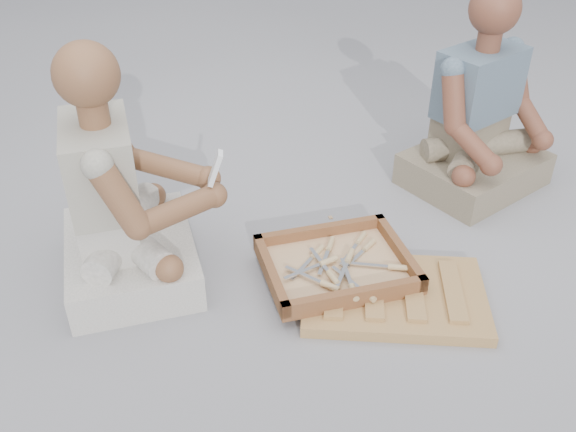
{
  "coord_description": "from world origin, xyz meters",
  "views": [
    {
      "loc": [
        0.05,
        -1.63,
        1.51
      ],
      "look_at": [
        -0.03,
        0.14,
        0.3
      ],
      "focal_mm": 40.0,
      "sensor_mm": 36.0,
      "label": 1
    }
  ],
  "objects_px": {
    "carved_panel": "(394,295)",
    "tool_tray": "(337,266)",
    "craftsman": "(121,205)",
    "companion": "(479,123)"
  },
  "relations": [
    {
      "from": "companion",
      "to": "tool_tray",
      "type": "bearing_deg",
      "value": 9.14
    },
    {
      "from": "tool_tray",
      "to": "craftsman",
      "type": "bearing_deg",
      "value": 179.66
    },
    {
      "from": "craftsman",
      "to": "companion",
      "type": "bearing_deg",
      "value": 98.83
    },
    {
      "from": "tool_tray",
      "to": "companion",
      "type": "relative_size",
      "value": 0.71
    },
    {
      "from": "carved_panel",
      "to": "companion",
      "type": "relative_size",
      "value": 0.72
    },
    {
      "from": "tool_tray",
      "to": "craftsman",
      "type": "height_order",
      "value": "craftsman"
    },
    {
      "from": "tool_tray",
      "to": "craftsman",
      "type": "relative_size",
      "value": 0.71
    },
    {
      "from": "companion",
      "to": "carved_panel",
      "type": "bearing_deg",
      "value": 22.87
    },
    {
      "from": "carved_panel",
      "to": "tool_tray",
      "type": "height_order",
      "value": "tool_tray"
    },
    {
      "from": "carved_panel",
      "to": "tool_tray",
      "type": "relative_size",
      "value": 1.01
    }
  ]
}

